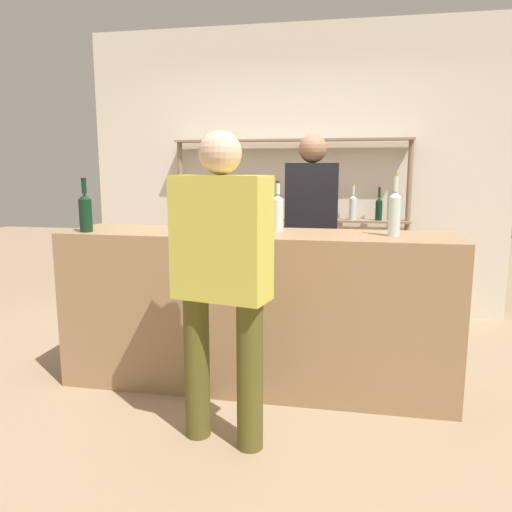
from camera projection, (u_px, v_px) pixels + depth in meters
ground_plane at (256, 383)px, 3.39m from camera, size 16.00×16.00×0.00m
bar_counter at (256, 310)px, 3.30m from camera, size 2.53×0.60×1.03m
back_wall at (292, 172)px, 4.98m from camera, size 4.13×0.12×2.80m
back_shelf at (288, 200)px, 4.86m from camera, size 2.28×0.18×1.71m
counter_bottle_0 at (85, 211)px, 3.22m from camera, size 0.08×0.08×0.35m
counter_bottle_1 at (278, 212)px, 3.24m from camera, size 0.07×0.07×0.33m
counter_bottle_2 at (395, 212)px, 3.01m from camera, size 0.07×0.07×0.37m
counter_bottle_3 at (213, 211)px, 3.29m from camera, size 0.09×0.09×0.33m
wine_glass at (230, 211)px, 3.35m from camera, size 0.07×0.07×0.17m
ice_bucket at (235, 214)px, 3.19m from camera, size 0.22×0.22×0.23m
server_behind_counter at (311, 222)px, 4.00m from camera, size 0.42×0.22×1.70m
customer_center at (222, 269)px, 2.50m from camera, size 0.52×0.31×1.61m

